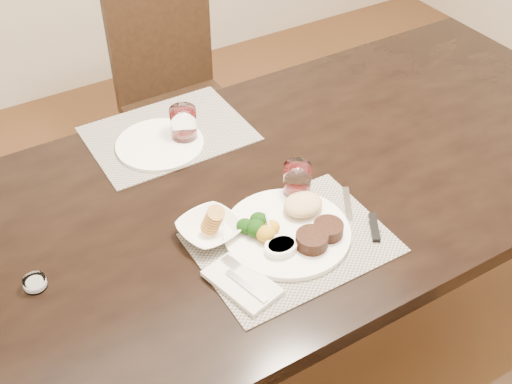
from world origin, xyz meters
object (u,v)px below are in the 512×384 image
steak_knife (368,222)px  cracker_bowl (209,229)px  chair_far (176,91)px  dinner_plate (293,228)px  far_plate (160,144)px  wine_glass_near (297,183)px

steak_knife → cracker_bowl: bearing=-173.0°
chair_far → steak_knife: chair_far is taller
chair_far → dinner_plate: chair_far is taller
dinner_plate → far_plate: (-0.13, 0.50, -0.01)m
steak_knife → far_plate: bearing=150.9°
chair_far → steak_knife: (-0.01, -1.19, 0.26)m
steak_knife → far_plate: 0.65m
dinner_plate → steak_knife: dinner_plate is taller
steak_knife → chair_far: bearing=121.3°
steak_knife → cracker_bowl: (-0.36, 0.17, 0.02)m
chair_far → far_plate: chair_far is taller
cracker_bowl → dinner_plate: bearing=-29.3°
dinner_plate → steak_knife: 0.19m
cracker_bowl → far_plate: 0.40m
chair_far → wine_glass_near: (-0.11, -1.01, 0.30)m
cracker_bowl → far_plate: (0.05, 0.40, -0.01)m
chair_far → steak_knife: 1.22m
steak_knife → wine_glass_near: size_ratio=2.13×
chair_far → steak_knife: bearing=-90.7°
chair_far → cracker_bowl: 1.12m
dinner_plate → cracker_bowl: bearing=170.3°
dinner_plate → cracker_bowl: size_ratio=1.86×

